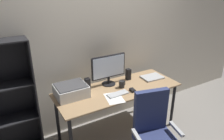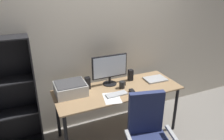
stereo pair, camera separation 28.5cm
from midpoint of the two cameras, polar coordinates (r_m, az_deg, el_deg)
The scene contains 13 objects.
ground_plane at distance 3.38m, azimuth 4.06°, elevation -16.36°, with size 12.00×12.00×0.00m, color gray.
back_wall at distance 3.19m, azimuth 0.44°, elevation 7.69°, with size 6.40×0.10×2.60m, color beige.
desk at distance 3.01m, azimuth 4.40°, elevation -6.54°, with size 1.76×0.67×0.74m.
monitor at distance 3.00m, azimuth 2.11°, elevation 0.48°, with size 0.52×0.20×0.44m.
keyboard at distance 2.82m, azimuth 4.14°, elevation -6.58°, with size 0.29×0.11×0.02m, color #B7BABC.
mouse at distance 2.90m, azimuth 8.20°, elevation -5.71°, with size 0.06×0.10×0.03m, color black.
coffee_mug at distance 2.98m, azimuth 5.46°, elevation -4.01°, with size 0.10×0.08×0.10m.
laptop at distance 3.32m, azimuth 13.95°, elevation -2.43°, with size 0.32×0.23×0.02m, color #B7BABC.
speaker_left at distance 2.94m, azimuth -3.78°, elevation -3.58°, with size 0.06×0.07×0.17m, color black.
speaker_right at distance 3.21m, azimuth 7.53°, elevation -1.41°, with size 0.06×0.07×0.17m, color black.
printer at distance 2.83m, azimuth -8.26°, elevation -4.96°, with size 0.40×0.34×0.16m.
paper_sheet at distance 2.74m, azimuth 2.99°, elevation -7.61°, with size 0.21×0.30×0.00m, color white.
bookshelf at distance 2.97m, azimuth -23.40°, elevation -6.72°, with size 0.64×0.28×1.53m.
Camera 2 is at (-1.14, -2.36, 2.12)m, focal length 34.10 mm.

